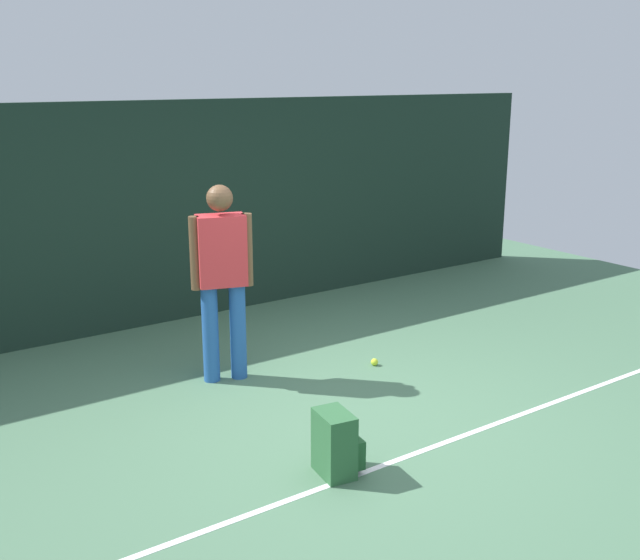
# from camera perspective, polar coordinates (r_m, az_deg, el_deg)

# --- Properties ---
(ground_plane) EXTENTS (12.00, 12.00, 0.00)m
(ground_plane) POSITION_cam_1_polar(r_m,az_deg,el_deg) (6.02, 2.21, -10.06)
(ground_plane) COLOR #4C7556
(back_fence) EXTENTS (10.00, 0.10, 2.32)m
(back_fence) POSITION_cam_1_polar(r_m,az_deg,el_deg) (8.16, -10.53, 5.04)
(back_fence) COLOR #192D23
(back_fence) RESTS_ON ground
(court_line) EXTENTS (9.00, 0.05, 0.00)m
(court_line) POSITION_cam_1_polar(r_m,az_deg,el_deg) (5.48, 7.22, -12.82)
(court_line) COLOR white
(court_line) RESTS_ON ground
(tennis_player) EXTENTS (0.51, 0.33, 1.70)m
(tennis_player) POSITION_cam_1_polar(r_m,az_deg,el_deg) (6.41, -7.38, 0.63)
(tennis_player) COLOR #2659A5
(tennis_player) RESTS_ON ground
(backpack) EXTENTS (0.32, 0.33, 0.44)m
(backpack) POSITION_cam_1_polar(r_m,az_deg,el_deg) (5.11, 1.24, -12.28)
(backpack) COLOR #2D6038
(backpack) RESTS_ON ground
(tennis_ball_near_player) EXTENTS (0.07, 0.07, 0.07)m
(tennis_ball_near_player) POSITION_cam_1_polar(r_m,az_deg,el_deg) (6.96, 4.12, -6.18)
(tennis_ball_near_player) COLOR #CCE033
(tennis_ball_near_player) RESTS_ON ground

